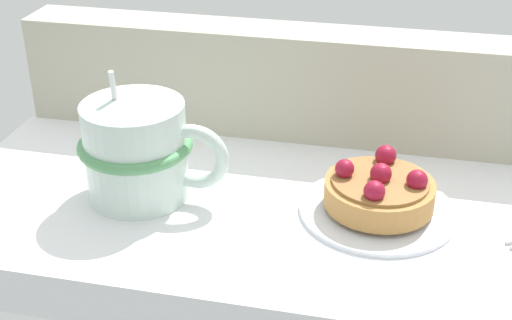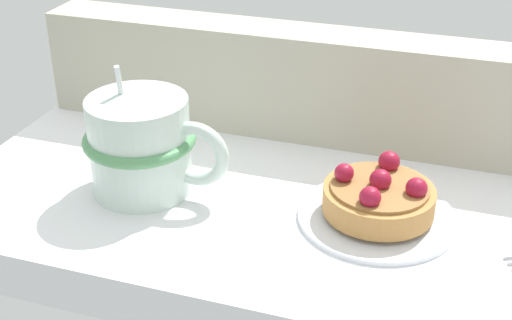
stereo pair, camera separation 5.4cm
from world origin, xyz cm
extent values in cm
cube|color=white|center=(0.00, 0.00, -2.18)|extent=(64.47, 32.34, 4.37)
cube|color=#B2AD99|center=(0.00, 13.19, 5.66)|extent=(63.18, 5.97, 11.32)
cylinder|color=silver|center=(7.51, -1.44, 0.45)|extent=(13.79, 13.79, 0.90)
cylinder|color=silver|center=(7.51, -1.44, 0.23)|extent=(7.58, 7.58, 0.45)
cylinder|color=#B77F42|center=(7.51, -1.44, 2.01)|extent=(9.60, 9.60, 2.20)
cylinder|color=olive|center=(7.51, -1.44, 3.26)|extent=(8.45, 8.45, 0.30)
sphere|color=maroon|center=(7.51, -1.44, 3.95)|extent=(1.88, 1.88, 1.88)
sphere|color=maroon|center=(10.57, -1.74, 3.87)|extent=(1.83, 1.83, 1.83)
sphere|color=maroon|center=(7.71, 1.98, 3.98)|extent=(1.91, 1.91, 1.91)
sphere|color=maroon|center=(4.38, -1.39, 4.04)|extent=(1.69, 1.69, 1.69)
sphere|color=maroon|center=(7.17, -4.43, 3.91)|extent=(1.82, 1.82, 1.82)
cylinder|color=silver|center=(-14.10, -3.08, 4.53)|extent=(9.15, 9.15, 9.06)
torus|color=#569960|center=(-14.10, -3.08, 5.18)|extent=(10.28, 10.28, 1.09)
torus|color=silver|center=(-8.64, -3.08, 4.53)|extent=(6.27, 1.20, 6.27)
cylinder|color=silver|center=(-15.93, -2.40, 9.32)|extent=(0.77, 1.50, 5.14)
camera|label=1|loc=(8.50, -54.98, 33.80)|focal=49.43mm
camera|label=2|loc=(13.68, -53.55, 33.80)|focal=49.43mm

